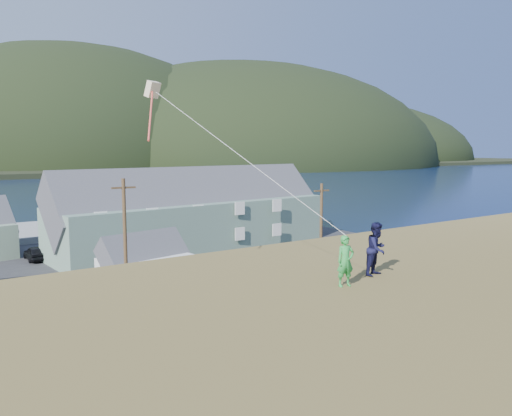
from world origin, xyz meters
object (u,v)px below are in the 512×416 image
at_px(shed_white, 146,263).
at_px(lodge, 196,211).
at_px(kite_flyer_green, 345,261).
at_px(kite_flyer_navy, 377,249).

bearing_deg(shed_white, lodge, 36.99).
bearing_deg(kite_flyer_green, lodge, 81.28).
xyz_separation_m(lodge, kite_flyer_navy, (-13.12, -38.78, 3.76)).
relative_size(kite_flyer_green, kite_flyer_navy, 0.88).
bearing_deg(lodge, shed_white, -137.04).
distance_m(lodge, kite_flyer_green, 42.08).
bearing_deg(kite_flyer_navy, lodge, 56.38).
distance_m(shed_white, kite_flyer_green, 27.90).
xyz_separation_m(kite_flyer_green, kite_flyer_navy, (1.80, 0.40, 0.10)).
bearing_deg(kite_flyer_green, shed_white, 93.43).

